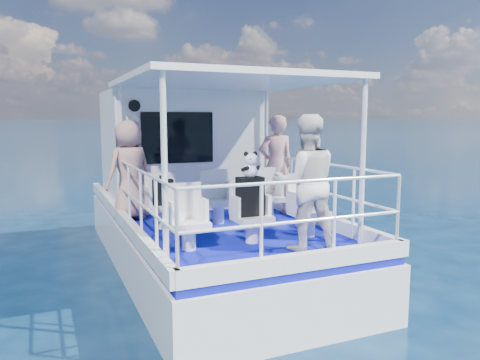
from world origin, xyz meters
name	(u,v)px	position (x,y,z in m)	size (l,w,h in m)	color
ground	(223,280)	(0.00, 0.00, 0.00)	(2000.00, 2000.00, 0.00)	#081E3A
hull	(203,263)	(0.00, 1.00, 0.00)	(3.00, 7.00, 1.60)	white
deck	(203,217)	(0.00, 1.00, 0.85)	(2.90, 6.90, 0.10)	#0B109D
cabin	(181,148)	(0.00, 2.30, 2.00)	(2.85, 2.00, 2.20)	white
canopy	(227,81)	(0.00, -0.20, 3.14)	(3.00, 3.20, 0.08)	white
canopy_posts	(229,158)	(0.00, -0.25, 2.00)	(2.77, 2.97, 2.20)	white
railings	(237,200)	(0.00, -0.58, 1.40)	(2.84, 3.59, 1.00)	white
seat_port_fwd	(164,216)	(-0.90, 0.20, 1.09)	(0.48, 0.46, 0.38)	white
seat_center_fwd	(218,212)	(0.00, 0.20, 1.09)	(0.48, 0.46, 0.38)	white
seat_stbd_fwd	(268,207)	(0.90, 0.20, 1.09)	(0.48, 0.46, 0.38)	white
seat_port_aft	(189,235)	(-0.90, -1.10, 1.09)	(0.48, 0.46, 0.38)	white
seat_center_aft	(252,229)	(0.00, -1.10, 1.09)	(0.48, 0.46, 0.38)	white
seat_stbd_aft	(309,223)	(0.90, -1.10, 1.09)	(0.48, 0.46, 0.38)	white
passenger_port_fwd	(130,170)	(-1.25, 1.05, 1.73)	(0.62, 0.44, 1.66)	tan
passenger_stbd_fwd	(276,165)	(1.20, 0.51, 1.77)	(0.63, 0.42, 1.74)	pink
passenger_stbd_aft	(306,183)	(0.49, -1.67, 1.77)	(0.85, 0.66, 1.74)	white
backpack_port	(163,192)	(-0.92, 0.15, 1.47)	(0.30, 0.17, 0.39)	black
backpack_center	(250,196)	(-0.03, -1.10, 1.54)	(0.35, 0.20, 0.53)	black
compact_camera	(163,177)	(-0.91, 0.15, 1.70)	(0.11, 0.06, 0.06)	black
panda	(251,165)	(-0.03, -1.11, 1.98)	(0.22, 0.18, 0.34)	white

